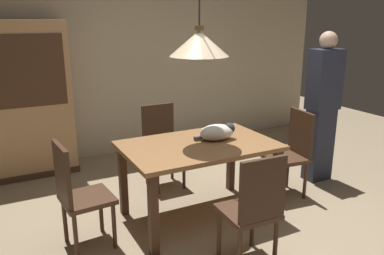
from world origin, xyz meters
TOP-DOWN VIEW (x-y plane):
  - ground at (0.00, 0.00)m, footprint 10.00×10.00m
  - back_wall at (0.00, 2.65)m, footprint 6.40×0.10m
  - dining_table at (-0.06, 0.41)m, footprint 1.40×0.90m
  - chair_near_front at (-0.06, -0.47)m, footprint 0.42×0.42m
  - chair_left_side at (-1.18, 0.40)m, footprint 0.43×0.43m
  - chair_far_back at (-0.06, 1.29)m, footprint 0.40×0.40m
  - chair_right_side at (1.07, 0.40)m, footprint 0.44×0.44m
  - cat_sleeping at (0.16, 0.43)m, footprint 0.39×0.25m
  - pendant_lamp at (-0.06, 0.41)m, footprint 0.52×0.52m
  - hutch_bookcase at (-1.40, 2.32)m, footprint 1.12×0.45m
  - person_standing at (1.65, 0.58)m, footprint 0.36×0.22m

SIDE VIEW (x-z plane):
  - ground at x=0.00m, z-range 0.00..0.00m
  - chair_near_front at x=-0.06m, z-range 0.05..0.98m
  - chair_left_side at x=-1.18m, z-range 0.05..0.98m
  - chair_far_back at x=-0.06m, z-range 0.05..0.98m
  - chair_right_side at x=1.07m, z-range 0.05..0.98m
  - dining_table at x=-0.06m, z-range 0.27..1.02m
  - cat_sleeping at x=0.16m, z-range 0.75..0.90m
  - person_standing at x=1.65m, z-range 0.01..1.74m
  - hutch_bookcase at x=-1.40m, z-range -0.04..1.81m
  - back_wall at x=0.00m, z-range 0.00..2.90m
  - pendant_lamp at x=-0.06m, z-range 1.01..2.31m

